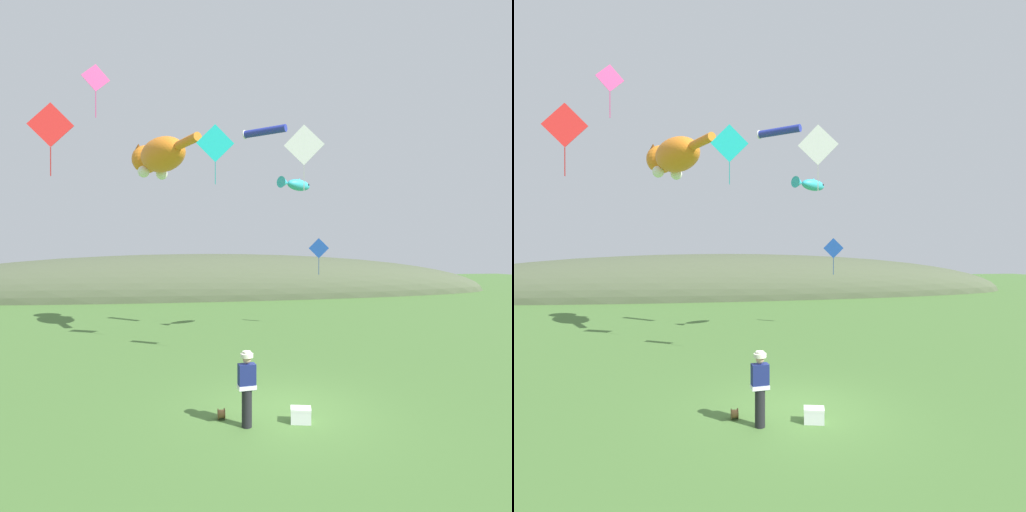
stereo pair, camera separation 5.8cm
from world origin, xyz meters
TOP-DOWN VIEW (x-y plane):
  - ground_plane at (0.00, 0.00)m, footprint 120.00×120.00m
  - distant_hill_ridge at (0.00, 29.21)m, footprint 60.53×11.74m
  - festival_attendant at (-1.12, -0.78)m, footprint 0.44×0.30m
  - kite_spool at (-1.66, -0.24)m, footprint 0.17×0.26m
  - picnic_cooler at (0.20, -0.79)m, footprint 0.56×0.44m
  - kite_giant_cat at (-3.73, 10.64)m, footprint 3.47×5.87m
  - kite_fish_windsock at (2.86, 8.77)m, footprint 2.03×1.61m
  - kite_tube_streamer at (1.32, 8.90)m, footprint 2.00×1.72m
  - kite_diamond_white at (1.61, 3.44)m, footprint 1.35×0.49m
  - kite_diamond_blue at (4.80, 10.88)m, footprint 1.00×0.51m
  - kite_diamond_teal at (-1.26, 6.25)m, footprint 1.54×0.19m
  - kite_diamond_red at (-6.63, 3.45)m, footprint 1.40×0.06m
  - kite_diamond_pink at (-5.52, 4.60)m, footprint 0.90×0.33m

SIDE VIEW (x-z plane):
  - ground_plane at x=0.00m, z-range 0.00..0.00m
  - distant_hill_ridge at x=0.00m, z-range -4.03..4.03m
  - kite_spool at x=-1.66m, z-range 0.00..0.26m
  - picnic_cooler at x=0.20m, z-range 0.00..0.36m
  - festival_attendant at x=-1.12m, z-range 0.07..1.84m
  - kite_diamond_blue at x=4.80m, z-range 3.33..5.34m
  - kite_fish_windsock at x=2.86m, z-range 7.12..7.75m
  - kite_diamond_white at x=1.61m, z-range 6.70..9.02m
  - kite_diamond_red at x=-6.63m, z-range 6.92..9.22m
  - kite_diamond_teal at x=-1.26m, z-range 7.31..9.76m
  - kite_giant_cat at x=-3.73m, z-range 7.96..9.90m
  - kite_tube_streamer at x=1.32m, z-range 9.74..10.18m
  - kite_diamond_pink at x=-5.52m, z-range 9.19..11.03m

